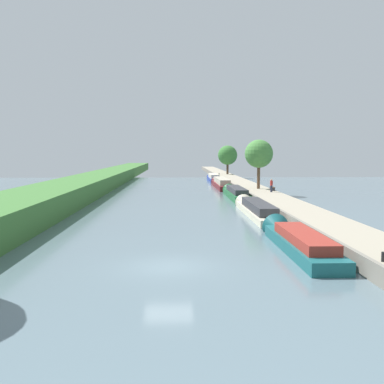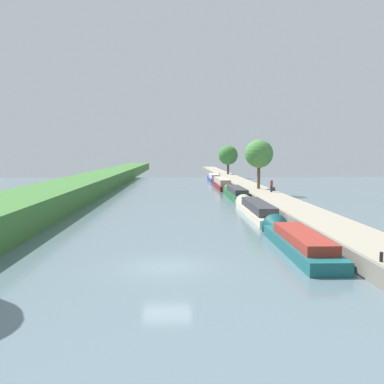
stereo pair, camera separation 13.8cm
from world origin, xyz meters
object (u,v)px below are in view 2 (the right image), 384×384
at_px(mooring_bollard_far, 220,174).
at_px(narrowboat_green, 235,193).
at_px(narrowboat_cream, 255,209).
at_px(mooring_bollard_near, 381,257).
at_px(narrowboat_teal, 296,240).
at_px(narrowboat_maroon, 221,183).
at_px(person_walking, 271,185).
at_px(narrowboat_blue, 214,178).
at_px(park_bench, 272,188).

bearing_deg(mooring_bollard_far, narrowboat_green, -92.51).
relative_size(narrowboat_cream, narrowboat_green, 1.05).
relative_size(narrowboat_green, mooring_bollard_near, 31.51).
xyz_separation_m(narrowboat_teal, mooring_bollard_far, (2.02, 68.58, 0.62)).
height_order(narrowboat_maroon, mooring_bollard_near, narrowboat_maroon).
relative_size(narrowboat_teal, narrowboat_maroon, 0.70).
distance_m(narrowboat_maroon, person_walking, 19.38).
distance_m(narrowboat_cream, mooring_bollard_near, 21.44).
distance_m(narrowboat_maroon, narrowboat_blue, 16.53).
height_order(narrowboat_maroon, narrowboat_blue, narrowboat_maroon).
height_order(narrowboat_blue, person_walking, person_walking).
xyz_separation_m(narrowboat_cream, mooring_bollard_near, (1.89, -21.35, 0.60)).
relative_size(narrowboat_green, mooring_bollard_far, 31.51).
bearing_deg(narrowboat_green, person_walking, -28.64).
bearing_deg(narrowboat_cream, mooring_bollard_far, 88.00).
height_order(narrowboat_teal, mooring_bollard_far, mooring_bollard_far).
height_order(narrowboat_maroon, person_walking, person_walking).
relative_size(mooring_bollard_near, park_bench, 0.30).
xyz_separation_m(narrowboat_teal, mooring_bollard_near, (2.02, -6.84, 0.62)).
relative_size(narrowboat_cream, narrowboat_maroon, 0.87).
relative_size(narrowboat_green, narrowboat_maroon, 0.83).
height_order(person_walking, mooring_bollard_near, person_walking).
xyz_separation_m(narrowboat_blue, park_bench, (4.92, -33.14, 0.65)).
height_order(narrowboat_cream, park_bench, park_bench).
bearing_deg(narrowboat_green, narrowboat_teal, -90.62).
xyz_separation_m(narrowboat_green, person_walking, (4.20, -2.29, 1.18)).
bearing_deg(mooring_bollard_far, narrowboat_teal, -91.68).
bearing_deg(person_walking, mooring_bollard_near, -94.15).
height_order(narrowboat_green, narrowboat_maroon, narrowboat_maroon).
xyz_separation_m(narrowboat_maroon, park_bench, (5.02, -16.62, 0.59)).
bearing_deg(narrowboat_cream, mooring_bollard_near, -84.95).
xyz_separation_m(narrowboat_maroon, mooring_bollard_near, (1.88, -53.37, 0.47)).
xyz_separation_m(person_walking, park_bench, (0.63, 2.22, -0.53)).
distance_m(narrowboat_maroon, mooring_bollard_far, 22.14).
distance_m(narrowboat_cream, narrowboat_green, 15.47).
relative_size(narrowboat_cream, person_walking, 8.93).
distance_m(narrowboat_teal, mooring_bollard_far, 68.62).
height_order(narrowboat_maroon, park_bench, narrowboat_maroon).
bearing_deg(person_walking, narrowboat_blue, 96.92).
relative_size(narrowboat_green, narrowboat_blue, 1.15).
relative_size(narrowboat_teal, park_bench, 7.95).
xyz_separation_m(narrowboat_green, narrowboat_blue, (-0.09, 33.07, 0.01)).
height_order(narrowboat_green, narrowboat_blue, narrowboat_blue).
relative_size(mooring_bollard_near, mooring_bollard_far, 1.00).
distance_m(narrowboat_teal, narrowboat_cream, 14.51).
xyz_separation_m(narrowboat_teal, narrowboat_cream, (0.13, 14.51, 0.02)).
distance_m(narrowboat_green, narrowboat_blue, 33.07).
distance_m(narrowboat_teal, narrowboat_blue, 63.06).
height_order(narrowboat_teal, narrowboat_maroon, narrowboat_maroon).
bearing_deg(narrowboat_cream, narrowboat_maroon, 90.00).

